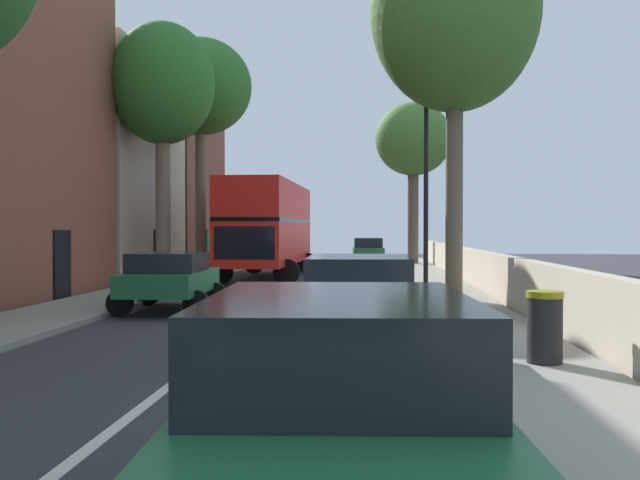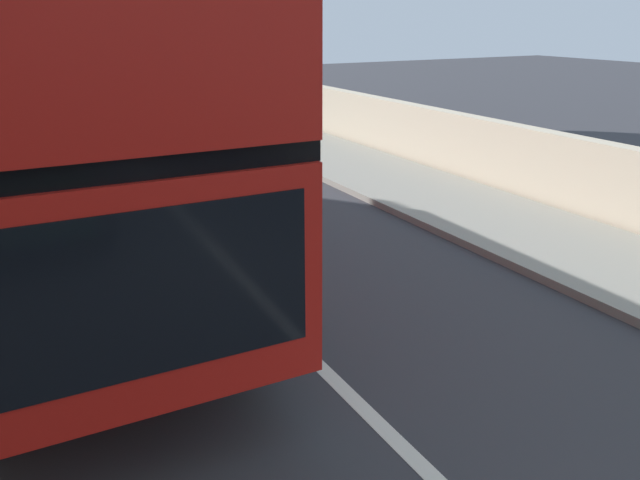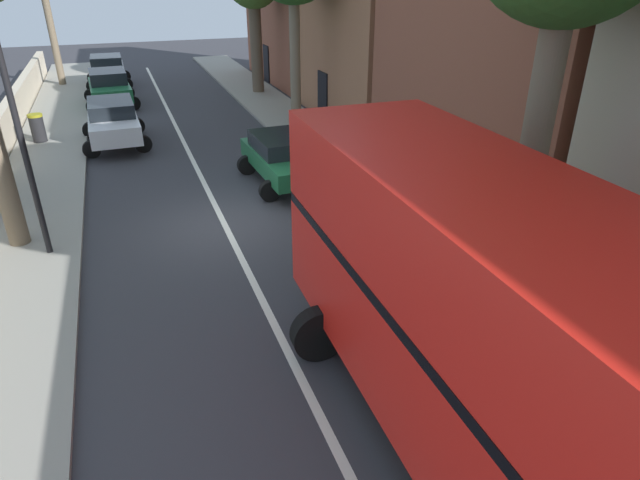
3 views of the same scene
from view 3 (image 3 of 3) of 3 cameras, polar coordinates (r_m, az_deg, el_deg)
ground_plane at (r=14.96m, az=-10.09°, el=1.73°), size 84.00×84.00×0.00m
road_centre_line at (r=14.96m, az=-10.09°, el=1.74°), size 0.16×54.00×0.01m
sidewalk_left at (r=16.38m, az=6.95°, el=4.47°), size 2.60×60.00×0.12m
sidewalk_right at (r=15.03m, az=-28.70°, el=-1.01°), size 2.60×60.00×0.12m
terraced_houses_left at (r=17.27m, az=19.26°, el=20.93°), size 4.07×47.62×10.65m
double_decker_bus at (r=6.62m, az=21.31°, el=-11.53°), size 3.70×10.51×4.06m
parked_car_white_right_0 at (r=22.80m, az=-21.01°, el=11.73°), size 2.51×4.51×1.68m
parked_car_green_right_1 at (r=29.74m, az=-21.36°, el=14.90°), size 2.63×4.42×1.69m
parked_car_green_left_2 at (r=17.38m, az=-3.75°, el=8.84°), size 2.62×4.13×1.52m
parked_car_silver_right_4 at (r=34.86m, az=-21.52°, el=16.42°), size 2.50×4.26×1.69m
lamppost_right at (r=13.42m, az=-29.88°, el=12.93°), size 0.32×0.32×6.31m
litter_bin_right at (r=24.06m, az=-27.66°, el=10.45°), size 0.55×0.55×1.08m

